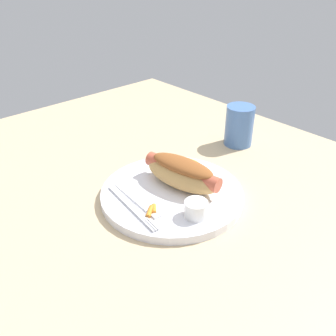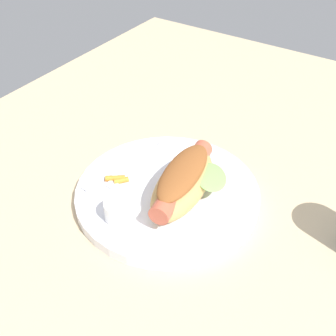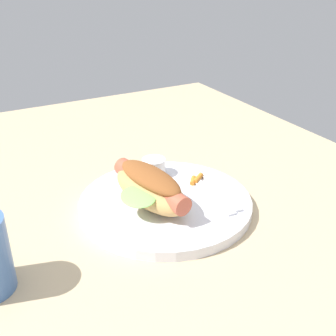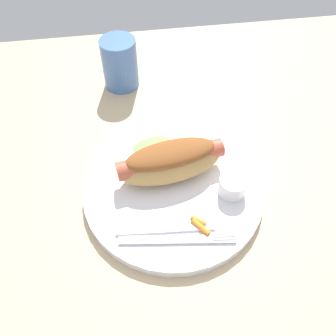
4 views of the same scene
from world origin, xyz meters
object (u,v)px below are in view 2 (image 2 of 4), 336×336
Objects in this scene: fork at (124,164)px; hot_dog at (185,179)px; carrot_garnish at (118,179)px; knife at (138,165)px; plate at (168,193)px; sauce_ramekin at (119,210)px.

hot_dog is at bearing 94.31° from fork.
carrot_garnish is (3.72, 1.64, 0.22)cm from fork.
plate is at bearing 77.43° from knife.
fork is at bearing -97.18° from plate.
knife is (-2.13, -6.91, 0.98)cm from plate.
carrot_garnish is (3.05, -9.89, -2.52)cm from hot_dog.
sauce_ramekin reaches higher than plate.
carrot_garnish reaches higher than knife.
knife is at bearing -108.89° from hot_dog.
hot_dog reaches higher than fork.
hot_dog is (-0.45, 2.66, 3.75)cm from plate.
sauce_ramekin reaches higher than fork.
plate is 8.97cm from sauce_ramekin.
plate is 7.77cm from carrot_garnish.
hot_dog is 10.65cm from carrot_garnish.
sauce_ramekin is 1.16× the size of carrot_garnish.
plate is at bearing -89.38° from hot_dog.
carrot_garnish is at bearing -81.77° from hot_dog.
carrot_garnish is at bearing 0.77° from knife.
plate is at bearing 165.16° from sauce_ramekin.
hot_dog is at bearing 151.07° from sauce_ramekin.
sauce_ramekin is at bearing 40.78° from carrot_garnish.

